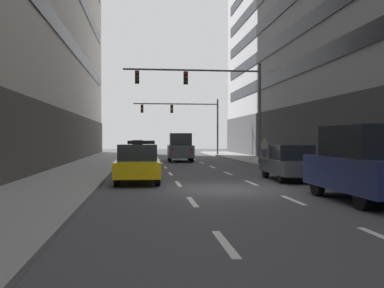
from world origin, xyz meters
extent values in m
plane|color=#424247|center=(0.00, 0.00, 0.00)|extent=(120.00, 120.00, 0.00)
cube|color=gray|center=(-6.32, 0.00, 0.07)|extent=(3.56, 80.00, 0.14)
cube|color=silver|center=(-1.51, -8.00, 0.00)|extent=(0.16, 2.00, 0.01)
cube|color=silver|center=(-1.51, -3.00, 0.00)|extent=(0.16, 2.00, 0.01)
cube|color=silver|center=(-1.51, 2.00, 0.00)|extent=(0.16, 2.00, 0.01)
cube|color=silver|center=(-1.51, 7.00, 0.00)|extent=(0.16, 2.00, 0.01)
cube|color=silver|center=(-1.51, 12.00, 0.00)|extent=(0.16, 2.00, 0.01)
cube|color=silver|center=(-1.51, 17.00, 0.00)|extent=(0.16, 2.00, 0.01)
cube|color=silver|center=(-1.51, 22.00, 0.00)|extent=(0.16, 2.00, 0.01)
cube|color=silver|center=(-1.51, 27.00, 0.00)|extent=(0.16, 2.00, 0.01)
cube|color=silver|center=(-1.51, 32.00, 0.00)|extent=(0.16, 2.00, 0.01)
cube|color=silver|center=(1.51, -3.00, 0.00)|extent=(0.16, 2.00, 0.01)
cube|color=silver|center=(1.51, 2.00, 0.00)|extent=(0.16, 2.00, 0.01)
cube|color=silver|center=(1.51, 7.00, 0.00)|extent=(0.16, 2.00, 0.01)
cube|color=silver|center=(1.51, 12.00, 0.00)|extent=(0.16, 2.00, 0.01)
cube|color=silver|center=(1.51, 17.00, 0.00)|extent=(0.16, 2.00, 0.01)
cube|color=silver|center=(1.51, 22.00, 0.00)|extent=(0.16, 2.00, 0.01)
cube|color=silver|center=(1.51, 27.00, 0.00)|extent=(0.16, 2.00, 0.01)
cube|color=silver|center=(1.51, 32.00, 0.00)|extent=(0.16, 2.00, 0.01)
cylinder|color=black|center=(-3.93, 3.93, 0.32)|extent=(0.21, 0.64, 0.64)
cylinder|color=black|center=(-2.38, 3.93, 0.32)|extent=(0.21, 0.64, 0.64)
cylinder|color=black|center=(-3.93, 1.32, 0.32)|extent=(0.21, 0.64, 0.64)
cylinder|color=black|center=(-2.38, 1.32, 0.32)|extent=(0.21, 0.64, 0.64)
cube|color=yellow|center=(-3.16, 2.63, 0.63)|extent=(1.79, 4.26, 0.62)
cube|color=black|center=(-3.16, 2.43, 1.27)|extent=(1.55, 1.84, 0.66)
cube|color=white|center=(-3.78, 4.72, 0.74)|extent=(0.19, 0.08, 0.14)
cube|color=red|center=(-3.78, 0.53, 0.74)|extent=(0.19, 0.08, 0.14)
cube|color=white|center=(-2.54, 4.72, 0.74)|extent=(0.19, 0.08, 0.14)
cube|color=red|center=(-2.53, 0.54, 0.74)|extent=(0.19, 0.08, 0.14)
cube|color=black|center=(-3.16, 2.43, 1.69)|extent=(0.43, 0.19, 0.17)
cylinder|color=black|center=(-0.76, 20.38, 0.35)|extent=(0.26, 0.70, 0.69)
cylinder|color=black|center=(0.92, 20.33, 0.35)|extent=(0.26, 0.70, 0.69)
cylinder|color=black|center=(-0.86, 17.55, 0.35)|extent=(0.26, 0.70, 0.69)
cylinder|color=black|center=(0.82, 17.49, 0.35)|extent=(0.26, 0.70, 0.69)
cube|color=#474C51|center=(0.03, 18.94, 0.82)|extent=(2.09, 4.69, 0.95)
cube|color=black|center=(0.03, 18.94, 1.77)|extent=(1.78, 2.79, 0.95)
cube|color=white|center=(-0.57, 21.23, 0.99)|extent=(0.21, 0.09, 0.15)
cube|color=red|center=(-0.73, 16.69, 0.99)|extent=(0.21, 0.09, 0.15)
cube|color=white|center=(0.78, 21.19, 0.99)|extent=(0.21, 0.09, 0.15)
cube|color=red|center=(0.63, 16.64, 0.99)|extent=(0.21, 0.09, 0.15)
cylinder|color=black|center=(-3.75, 13.76, 0.34)|extent=(0.26, 0.69, 0.68)
cylinder|color=black|center=(-2.10, 13.69, 0.34)|extent=(0.26, 0.69, 0.68)
cylinder|color=black|center=(-3.87, 10.97, 0.34)|extent=(0.26, 0.69, 0.68)
cylinder|color=black|center=(-2.22, 10.90, 0.34)|extent=(0.26, 0.69, 0.68)
cube|color=maroon|center=(-2.99, 12.33, 0.67)|extent=(2.10, 4.62, 0.66)
cube|color=black|center=(-3.00, 12.12, 1.35)|extent=(1.74, 2.03, 0.70)
cube|color=white|center=(-3.56, 14.59, 0.79)|extent=(0.21, 0.09, 0.14)
cube|color=red|center=(-3.75, 10.13, 0.79)|extent=(0.21, 0.09, 0.14)
cube|color=white|center=(-2.23, 14.53, 0.79)|extent=(0.21, 0.09, 0.14)
cube|color=red|center=(-2.42, 10.07, 0.79)|extent=(0.21, 0.09, 0.14)
cylinder|color=black|center=(2.63, -2.14, 0.35)|extent=(0.24, 0.69, 0.69)
cylinder|color=black|center=(4.30, -2.12, 0.35)|extent=(0.24, 0.69, 0.69)
cylinder|color=black|center=(2.66, -4.97, 0.35)|extent=(0.24, 0.69, 0.69)
cube|color=navy|center=(3.48, -3.54, 0.82)|extent=(1.99, 4.63, 0.94)
cube|color=black|center=(3.48, -3.54, 1.76)|extent=(1.71, 2.74, 0.94)
cube|color=white|center=(2.78, -1.29, 0.98)|extent=(0.21, 0.09, 0.15)
cube|color=white|center=(4.13, -1.27, 0.98)|extent=(0.21, 0.09, 0.15)
cylinder|color=black|center=(2.76, 4.21, 0.31)|extent=(0.22, 0.63, 0.62)
cylinder|color=black|center=(4.27, 4.17, 0.31)|extent=(0.22, 0.63, 0.62)
cylinder|color=black|center=(2.70, 1.67, 0.31)|extent=(0.22, 0.63, 0.62)
cylinder|color=black|center=(4.20, 1.63, 0.31)|extent=(0.22, 0.63, 0.62)
cube|color=#474C51|center=(3.48, 2.92, 0.61)|extent=(1.84, 4.19, 0.60)
cube|color=black|center=(3.48, 2.73, 1.23)|extent=(1.55, 1.83, 0.64)
cube|color=white|center=(2.93, 4.97, 0.72)|extent=(0.19, 0.08, 0.13)
cube|color=red|center=(2.82, 0.90, 0.72)|extent=(0.19, 0.08, 0.13)
cube|color=white|center=(4.14, 4.94, 0.72)|extent=(0.19, 0.08, 0.13)
cube|color=red|center=(4.04, 0.87, 0.72)|extent=(0.19, 0.08, 0.13)
cylinder|color=#4C4C51|center=(4.93, 13.14, 3.53)|extent=(0.18, 0.18, 6.78)
cylinder|color=#4C4C51|center=(0.36, 13.14, 6.37)|extent=(9.15, 0.12, 0.12)
cube|color=black|center=(-0.10, 13.14, 5.85)|extent=(0.28, 0.24, 0.84)
sphere|color=red|center=(-0.10, 13.00, 6.11)|extent=(0.17, 0.17, 0.17)
sphere|color=#523505|center=(-0.10, 13.00, 5.85)|extent=(0.17, 0.17, 0.17)
sphere|color=#073E10|center=(-0.10, 13.00, 5.59)|extent=(0.17, 0.17, 0.17)
cube|color=black|center=(-3.30, 13.14, 5.85)|extent=(0.28, 0.24, 0.84)
sphere|color=red|center=(-3.30, 13.00, 6.11)|extent=(0.17, 0.17, 0.17)
sphere|color=#523505|center=(-3.30, 13.00, 5.85)|extent=(0.17, 0.17, 0.17)
sphere|color=#073E10|center=(-3.30, 13.00, 5.59)|extent=(0.17, 0.17, 0.17)
cylinder|color=#4C4C51|center=(4.93, 29.68, 3.05)|extent=(0.18, 0.18, 5.83)
cylinder|color=#4C4C51|center=(0.53, 29.68, 5.44)|extent=(8.81, 0.12, 0.12)
cube|color=black|center=(0.09, 29.68, 4.92)|extent=(0.28, 0.24, 0.84)
sphere|color=#4B0704|center=(0.09, 29.54, 5.18)|extent=(0.17, 0.17, 0.17)
sphere|color=orange|center=(0.09, 29.54, 4.92)|extent=(0.17, 0.17, 0.17)
sphere|color=#073E10|center=(0.09, 29.54, 4.66)|extent=(0.17, 0.17, 0.17)
cube|color=black|center=(-3.00, 29.68, 4.92)|extent=(0.28, 0.24, 0.84)
sphere|color=#4B0704|center=(-3.00, 29.54, 5.18)|extent=(0.17, 0.17, 0.17)
sphere|color=orange|center=(-3.00, 29.54, 4.92)|extent=(0.17, 0.17, 0.17)
sphere|color=#073E10|center=(-3.00, 29.54, 4.66)|extent=(0.17, 0.17, 0.17)
cylinder|color=#383D59|center=(6.38, 16.67, 0.57)|extent=(0.13, 0.13, 0.87)
cylinder|color=#383D59|center=(6.21, 16.69, 0.57)|extent=(0.13, 0.13, 0.87)
cube|color=gray|center=(6.30, 16.68, 1.32)|extent=(0.36, 0.24, 0.62)
sphere|color=#D8AD84|center=(6.30, 16.68, 1.74)|extent=(0.22, 0.22, 0.22)
cylinder|color=gray|center=(6.51, 16.65, 1.35)|extent=(0.09, 0.09, 0.55)
cylinder|color=gray|center=(6.08, 16.70, 1.35)|extent=(0.09, 0.09, 0.55)
cylinder|color=black|center=(5.12, -1.15, 0.55)|extent=(0.13, 0.13, 0.83)
cylinder|color=black|center=(5.08, -1.31, 0.55)|extent=(0.13, 0.13, 0.83)
cube|color=navy|center=(5.10, -1.23, 1.26)|extent=(0.28, 0.38, 0.59)
sphere|color=brown|center=(5.10, -1.23, 1.66)|extent=(0.21, 0.21, 0.21)
cylinder|color=navy|center=(5.15, -1.02, 1.29)|extent=(0.09, 0.09, 0.53)
cylinder|color=navy|center=(5.05, -1.45, 1.29)|extent=(0.09, 0.09, 0.53)
camera|label=1|loc=(-2.95, -15.46, 1.85)|focal=40.54mm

